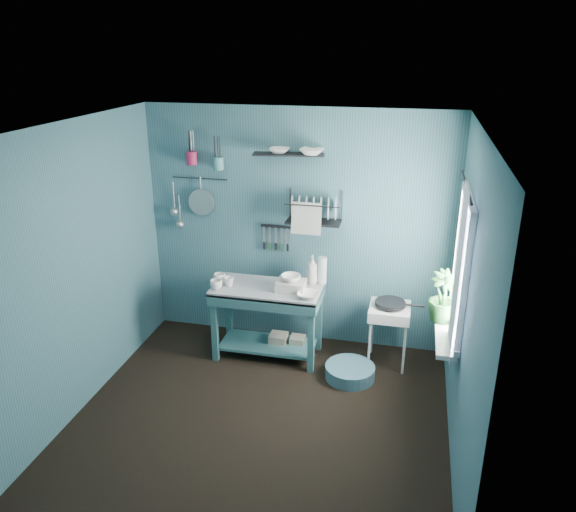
% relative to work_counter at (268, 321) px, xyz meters
% --- Properties ---
extents(floor, '(3.20, 3.20, 0.00)m').
position_rel_work_counter_xyz_m(floor, '(0.21, -1.04, -0.39)').
color(floor, black).
rests_on(floor, ground).
extents(ceiling, '(3.20, 3.20, 0.00)m').
position_rel_work_counter_xyz_m(ceiling, '(0.21, -1.04, 2.11)').
color(ceiling, silver).
rests_on(ceiling, ground).
extents(wall_back, '(3.20, 0.00, 3.20)m').
position_rel_work_counter_xyz_m(wall_back, '(0.21, 0.46, 0.86)').
color(wall_back, '#325B66').
rests_on(wall_back, ground).
extents(wall_front, '(3.20, 0.00, 3.20)m').
position_rel_work_counter_xyz_m(wall_front, '(0.21, -2.54, 0.86)').
color(wall_front, '#325B66').
rests_on(wall_front, ground).
extents(wall_left, '(0.00, 3.00, 3.00)m').
position_rel_work_counter_xyz_m(wall_left, '(-1.39, -1.04, 0.86)').
color(wall_left, '#325B66').
rests_on(wall_left, ground).
extents(wall_right, '(0.00, 3.00, 3.00)m').
position_rel_work_counter_xyz_m(wall_right, '(1.81, -1.04, 0.86)').
color(wall_right, '#325B66').
rests_on(wall_right, ground).
extents(work_counter, '(1.13, 0.62, 0.77)m').
position_rel_work_counter_xyz_m(work_counter, '(0.00, 0.00, 0.00)').
color(work_counter, '#2E5C61').
rests_on(work_counter, floor).
extents(mug_left, '(0.12, 0.12, 0.10)m').
position_rel_work_counter_xyz_m(mug_left, '(-0.48, -0.16, 0.44)').
color(mug_left, white).
rests_on(mug_left, work_counter).
extents(mug_mid, '(0.14, 0.14, 0.09)m').
position_rel_work_counter_xyz_m(mug_mid, '(-0.38, -0.06, 0.43)').
color(mug_mid, white).
rests_on(mug_mid, work_counter).
extents(mug_right, '(0.17, 0.17, 0.10)m').
position_rel_work_counter_xyz_m(mug_right, '(-0.50, 0.00, 0.44)').
color(mug_right, white).
rests_on(mug_right, work_counter).
extents(wash_tub, '(0.28, 0.22, 0.10)m').
position_rel_work_counter_xyz_m(wash_tub, '(0.25, -0.02, 0.44)').
color(wash_tub, beige).
rests_on(wash_tub, work_counter).
extents(tub_bowl, '(0.20, 0.19, 0.06)m').
position_rel_work_counter_xyz_m(tub_bowl, '(0.25, -0.02, 0.52)').
color(tub_bowl, white).
rests_on(tub_bowl, wash_tub).
extents(soap_bottle, '(0.12, 0.12, 0.30)m').
position_rel_work_counter_xyz_m(soap_bottle, '(0.42, 0.20, 0.54)').
color(soap_bottle, beige).
rests_on(soap_bottle, work_counter).
extents(water_bottle, '(0.09, 0.09, 0.28)m').
position_rel_work_counter_xyz_m(water_bottle, '(0.52, 0.22, 0.53)').
color(water_bottle, silver).
rests_on(water_bottle, work_counter).
extents(counter_bowl, '(0.22, 0.22, 0.05)m').
position_rel_work_counter_xyz_m(counter_bowl, '(0.45, -0.15, 0.41)').
color(counter_bowl, white).
rests_on(counter_bowl, work_counter).
extents(hotplate_stand, '(0.47, 0.47, 0.64)m').
position_rel_work_counter_xyz_m(hotplate_stand, '(1.22, 0.11, -0.07)').
color(hotplate_stand, silver).
rests_on(hotplate_stand, floor).
extents(frying_pan, '(0.30, 0.30, 0.03)m').
position_rel_work_counter_xyz_m(frying_pan, '(1.22, 0.11, 0.29)').
color(frying_pan, black).
rests_on(frying_pan, hotplate_stand).
extents(knife_strip, '(0.32, 0.03, 0.03)m').
position_rel_work_counter_xyz_m(knife_strip, '(-0.01, 0.43, 0.89)').
color(knife_strip, black).
rests_on(knife_strip, wall_back).
extents(dish_rack, '(0.57, 0.30, 0.32)m').
position_rel_work_counter_xyz_m(dish_rack, '(0.40, 0.33, 1.15)').
color(dish_rack, black).
rests_on(dish_rack, wall_back).
extents(upper_shelf, '(0.72, 0.28, 0.01)m').
position_rel_work_counter_xyz_m(upper_shelf, '(0.14, 0.36, 1.66)').
color(upper_shelf, black).
rests_on(upper_shelf, wall_back).
extents(shelf_bowl_left, '(0.20, 0.20, 0.05)m').
position_rel_work_counter_xyz_m(shelf_bowl_left, '(0.04, 0.36, 1.70)').
color(shelf_bowl_left, white).
rests_on(shelf_bowl_left, upper_shelf).
extents(shelf_bowl_right, '(0.25, 0.25, 0.06)m').
position_rel_work_counter_xyz_m(shelf_bowl_right, '(0.37, 0.36, 1.63)').
color(shelf_bowl_right, white).
rests_on(shelf_bowl_right, upper_shelf).
extents(utensil_cup_magenta, '(0.11, 0.11, 0.13)m').
position_rel_work_counter_xyz_m(utensil_cup_magenta, '(-0.89, 0.38, 1.58)').
color(utensil_cup_magenta, '#A11D46').
rests_on(utensil_cup_magenta, wall_back).
extents(utensil_cup_teal, '(0.11, 0.11, 0.13)m').
position_rel_work_counter_xyz_m(utensil_cup_teal, '(-0.60, 0.38, 1.54)').
color(utensil_cup_teal, teal).
rests_on(utensil_cup_teal, wall_back).
extents(colander, '(0.28, 0.03, 0.28)m').
position_rel_work_counter_xyz_m(colander, '(-0.82, 0.41, 1.10)').
color(colander, '#A2A5AA').
rests_on(colander, wall_back).
extents(ladle_outer, '(0.01, 0.01, 0.30)m').
position_rel_work_counter_xyz_m(ladle_outer, '(-1.13, 0.42, 1.15)').
color(ladle_outer, '#A2A5AA').
rests_on(ladle_outer, wall_back).
extents(ladle_inner, '(0.01, 0.01, 0.30)m').
position_rel_work_counter_xyz_m(ladle_inner, '(-1.08, 0.42, 1.01)').
color(ladle_inner, '#A2A5AA').
rests_on(ladle_inner, wall_back).
extents(hook_rail, '(0.60, 0.01, 0.01)m').
position_rel_work_counter_xyz_m(hook_rail, '(-0.83, 0.43, 1.35)').
color(hook_rail, black).
rests_on(hook_rail, wall_back).
extents(window_glass, '(0.00, 1.10, 1.10)m').
position_rel_work_counter_xyz_m(window_glass, '(1.79, -0.59, 1.01)').
color(window_glass, white).
rests_on(window_glass, wall_right).
extents(windowsill, '(0.16, 0.95, 0.04)m').
position_rel_work_counter_xyz_m(windowsill, '(1.71, -0.59, 0.42)').
color(windowsill, silver).
rests_on(windowsill, wall_right).
extents(curtain, '(0.00, 1.35, 1.35)m').
position_rel_work_counter_xyz_m(curtain, '(1.73, -0.89, 1.06)').
color(curtain, white).
rests_on(curtain, wall_right).
extents(curtain_rod, '(0.02, 1.05, 0.02)m').
position_rel_work_counter_xyz_m(curtain_rod, '(1.75, -0.59, 1.66)').
color(curtain_rod, black).
rests_on(curtain_rod, wall_right).
extents(potted_plant, '(0.32, 0.32, 0.45)m').
position_rel_work_counter_xyz_m(potted_plant, '(1.67, -0.46, 0.67)').
color(potted_plant, '#255E28').
rests_on(potted_plant, windowsill).
extents(storage_tin_large, '(0.18, 0.18, 0.22)m').
position_rel_work_counter_xyz_m(storage_tin_large, '(0.10, 0.05, -0.28)').
color(storage_tin_large, gray).
rests_on(storage_tin_large, floor).
extents(storage_tin_small, '(0.15, 0.15, 0.20)m').
position_rel_work_counter_xyz_m(storage_tin_small, '(0.30, 0.08, -0.29)').
color(storage_tin_small, gray).
rests_on(storage_tin_small, floor).
extents(floor_basin, '(0.48, 0.48, 0.13)m').
position_rel_work_counter_xyz_m(floor_basin, '(0.89, -0.25, -0.32)').
color(floor_basin, '#3F6A7C').
rests_on(floor_basin, floor).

